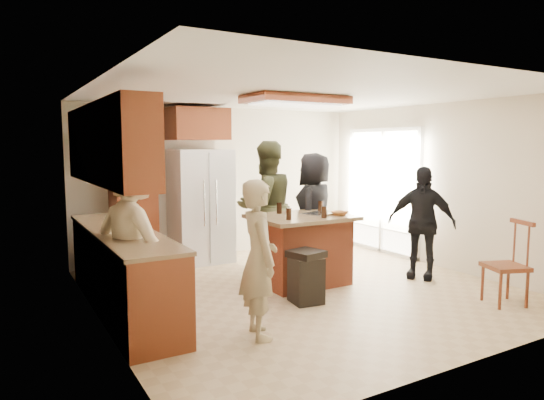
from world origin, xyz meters
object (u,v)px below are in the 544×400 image
person_behind_left (266,206)px  kitchen_island (301,249)px  person_front_left (259,259)px  trash_bin (306,276)px  person_behind_right (314,211)px  person_side_right (421,223)px  refrigerator (201,206)px  person_counter (134,238)px  spindle_chair (507,266)px

person_behind_left → kitchen_island: (0.07, -0.84, -0.49)m
person_front_left → trash_bin: bearing=-46.2°
kitchen_island → trash_bin: (-0.41, -0.72, -0.16)m
person_behind_right → person_side_right: 1.55m
person_side_right → refrigerator: size_ratio=0.88×
person_front_left → trash_bin: size_ratio=2.45×
person_counter → trash_bin: size_ratio=2.84×
trash_bin → spindle_chair: bearing=-31.5°
person_counter → person_front_left: bearing=-161.4°
person_behind_left → refrigerator: bearing=-63.1°
person_side_right → refrigerator: 3.37m
person_behind_left → refrigerator: size_ratio=1.07×
person_counter → person_behind_left: bearing=-87.0°
kitchen_island → refrigerator: bearing=110.6°
person_behind_left → person_behind_right: size_ratio=1.10×
refrigerator → trash_bin: refrigerator is taller
kitchen_island → trash_bin: 0.84m
person_behind_left → person_behind_right: person_behind_left is taller
person_behind_left → person_behind_right: bearing=154.7°
person_side_right → person_front_left: bearing=-109.9°
person_front_left → person_behind_right: person_behind_right is taller
person_front_left → spindle_chair: 3.05m
person_side_right → refrigerator: bearing=-170.3°
person_behind_right → kitchen_island: 0.94m
trash_bin → person_side_right: bearing=3.0°
person_counter → kitchen_island: person_counter is taller
trash_bin → person_front_left: bearing=-147.8°
person_counter → kitchen_island: bearing=-106.4°
person_front_left → refrigerator: refrigerator is taller
spindle_chair → person_counter: bearing=157.5°
person_side_right → spindle_chair: bearing=-33.8°
trash_bin → person_behind_left: bearing=77.8°
person_behind_right → spindle_chair: (0.97, -2.53, -0.42)m
kitchen_island → person_behind_right: bearing=43.4°
kitchen_island → person_side_right: bearing=-20.9°
refrigerator → kitchen_island: refrigerator is taller
person_behind_left → person_behind_right: (0.69, -0.26, -0.09)m
person_behind_right → spindle_chair: size_ratio=1.76×
person_front_left → person_behind_right: bearing=-34.6°
person_counter → refrigerator: 2.72m
refrigerator → person_behind_right: bearing=-43.9°
person_behind_right → kitchen_island: (-0.62, -0.58, -0.40)m
person_behind_left → person_counter: (-2.24, -1.17, -0.07)m
refrigerator → person_behind_left: bearing=-58.2°
person_behind_left → spindle_chair: size_ratio=1.94×
person_front_left → kitchen_island: person_front_left is taller
person_side_right → trash_bin: bearing=-120.4°
person_front_left → kitchen_island: bearing=-34.5°
person_behind_left → refrigerator: person_behind_left is taller
kitchen_island → person_counter: bearing=-171.9°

